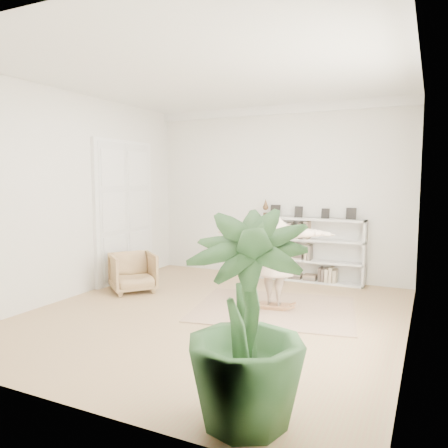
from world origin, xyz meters
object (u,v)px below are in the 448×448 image
object	(u,v)px
bookshelf	(309,251)
houseplant	(246,320)
armchair	(133,272)
person	(275,256)
rocker_board	(274,306)

from	to	relation	value
bookshelf	houseplant	bearing A→B (deg)	-81.02
bookshelf	armchair	xyz separation A→B (m)	(-2.75, -2.20, -0.27)
bookshelf	person	distance (m)	2.16
armchair	person	size ratio (longest dim) A/B	0.43
bookshelf	armchair	bearing A→B (deg)	-141.28
armchair	person	distance (m)	2.80
armchair	person	world-z (taller)	person
armchair	rocker_board	world-z (taller)	armchair
bookshelf	rocker_board	size ratio (longest dim) A/B	4.34
person	houseplant	xyz separation A→B (m)	(0.85, -3.22, 0.05)
person	houseplant	distance (m)	3.33
rocker_board	person	distance (m)	0.80
bookshelf	rocker_board	world-z (taller)	bookshelf
rocker_board	houseplant	distance (m)	3.43
rocker_board	person	bearing A→B (deg)	-145.66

